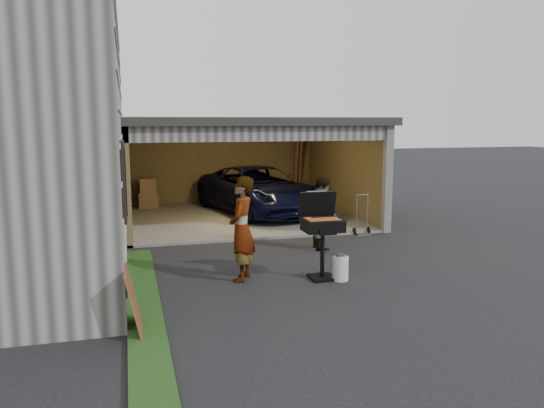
% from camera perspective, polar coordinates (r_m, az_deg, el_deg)
% --- Properties ---
extents(ground, '(80.00, 80.00, 0.00)m').
position_cam_1_polar(ground, '(9.24, 0.55, -8.84)').
color(ground, black).
rests_on(ground, ground).
extents(groundcover_strip, '(0.50, 8.00, 0.06)m').
position_cam_1_polar(groundcover_strip, '(7.97, -13.47, -11.83)').
color(groundcover_strip, '#193814').
rests_on(groundcover_strip, ground).
extents(garage, '(6.80, 6.30, 2.90)m').
position_cam_1_polar(garage, '(15.61, -3.60, 5.46)').
color(garage, '#605E59').
rests_on(garage, ground).
extents(minivan, '(3.36, 5.39, 1.39)m').
position_cam_1_polar(minivan, '(15.96, -1.48, 1.32)').
color(minivan, black).
rests_on(minivan, ground).
extents(woman, '(0.69, 0.80, 1.86)m').
position_cam_1_polar(woman, '(9.39, -3.28, -2.68)').
color(woman, silver).
rests_on(woman, ground).
extents(man, '(0.68, 0.83, 1.58)m').
position_cam_1_polar(man, '(11.80, 5.45, -1.00)').
color(man, '#4E361E').
rests_on(man, ground).
extents(bbq_grill, '(0.70, 0.61, 1.55)m').
position_cam_1_polar(bbq_grill, '(9.50, 5.40, -2.60)').
color(bbq_grill, black).
rests_on(bbq_grill, ground).
extents(propane_tank, '(0.38, 0.38, 0.43)m').
position_cam_1_polar(propane_tank, '(9.59, 7.36, -6.89)').
color(propane_tank, silver).
rests_on(propane_tank, ground).
extents(plywood_panel, '(0.22, 0.81, 0.89)m').
position_cam_1_polar(plywood_panel, '(7.41, -14.64, -10.10)').
color(plywood_panel, '#4E281A').
rests_on(plywood_panel, ground).
extents(hand_truck, '(0.43, 0.32, 1.02)m').
position_cam_1_polar(hand_truck, '(13.44, 9.68, -2.42)').
color(hand_truck, gray).
rests_on(hand_truck, ground).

